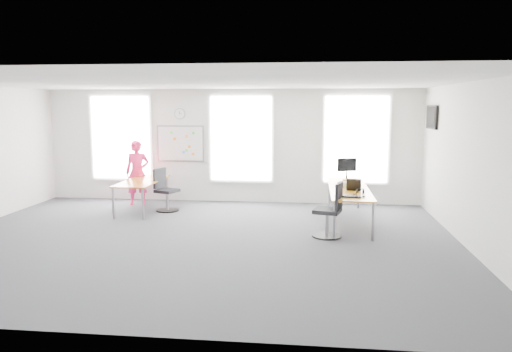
# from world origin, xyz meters

# --- Properties ---
(floor) EXTENTS (10.00, 10.00, 0.00)m
(floor) POSITION_xyz_m (0.00, 0.00, 0.00)
(floor) COLOR #2B2C30
(floor) RESTS_ON ground
(ceiling) EXTENTS (10.00, 10.00, 0.00)m
(ceiling) POSITION_xyz_m (0.00, 0.00, 3.00)
(ceiling) COLOR white
(ceiling) RESTS_ON ground
(wall_back) EXTENTS (10.00, 0.00, 10.00)m
(wall_back) POSITION_xyz_m (0.00, 4.00, 1.50)
(wall_back) COLOR silver
(wall_back) RESTS_ON ground
(wall_front) EXTENTS (10.00, 0.00, 10.00)m
(wall_front) POSITION_xyz_m (0.00, -4.00, 1.50)
(wall_front) COLOR silver
(wall_front) RESTS_ON ground
(wall_right) EXTENTS (0.00, 10.00, 10.00)m
(wall_right) POSITION_xyz_m (5.00, 0.00, 1.50)
(wall_right) COLOR silver
(wall_right) RESTS_ON ground
(window_left) EXTENTS (1.60, 0.06, 2.20)m
(window_left) POSITION_xyz_m (-3.00, 3.97, 1.70)
(window_left) COLOR silver
(window_left) RESTS_ON wall_back
(window_mid) EXTENTS (1.60, 0.06, 2.20)m
(window_mid) POSITION_xyz_m (0.30, 3.97, 1.70)
(window_mid) COLOR silver
(window_mid) RESTS_ON wall_back
(window_right) EXTENTS (1.60, 0.06, 2.20)m
(window_right) POSITION_xyz_m (3.30, 3.97, 1.70)
(window_right) COLOR silver
(window_right) RESTS_ON wall_back
(desk_right) EXTENTS (0.85, 3.19, 0.78)m
(desk_right) POSITION_xyz_m (2.99, 1.90, 0.73)
(desk_right) COLOR orange
(desk_right) RESTS_ON ground
(desk_left) EXTENTS (0.82, 2.05, 0.75)m
(desk_left) POSITION_xyz_m (-1.96, 2.57, 0.69)
(desk_left) COLOR orange
(desk_left) RESTS_ON ground
(chair_right) EXTENTS (0.60, 0.60, 1.09)m
(chair_right) POSITION_xyz_m (2.56, 0.55, 0.48)
(chair_right) COLOR black
(chair_right) RESTS_ON ground
(chair_left) EXTENTS (0.61, 0.61, 1.04)m
(chair_left) POSITION_xyz_m (-1.39, 2.60, 0.46)
(chair_left) COLOR black
(chair_left) RESTS_ON ground
(person) EXTENTS (0.69, 0.53, 1.68)m
(person) POSITION_xyz_m (-2.33, 3.30, 0.84)
(person) COLOR #E92260
(person) RESTS_ON ground
(whiteboard) EXTENTS (1.20, 0.03, 0.90)m
(whiteboard) POSITION_xyz_m (-1.35, 3.97, 1.55)
(whiteboard) COLOR white
(whiteboard) RESTS_ON wall_back
(wall_clock) EXTENTS (0.30, 0.04, 0.30)m
(wall_clock) POSITION_xyz_m (-1.35, 3.97, 2.35)
(wall_clock) COLOR gray
(wall_clock) RESTS_ON wall_back
(tv) EXTENTS (0.06, 0.90, 0.55)m
(tv) POSITION_xyz_m (4.95, 3.00, 2.30)
(tv) COLOR black
(tv) RESTS_ON wall_right
(keyboard) EXTENTS (0.52, 0.26, 0.02)m
(keyboard) POSITION_xyz_m (2.91, 0.74, 0.79)
(keyboard) COLOR black
(keyboard) RESTS_ON desk_right
(mouse) EXTENTS (0.08, 0.12, 0.04)m
(mouse) POSITION_xyz_m (3.21, 0.75, 0.80)
(mouse) COLOR black
(mouse) RESTS_ON desk_right
(lens_cap) EXTENTS (0.07, 0.07, 0.01)m
(lens_cap) POSITION_xyz_m (3.06, 1.04, 0.78)
(lens_cap) COLOR black
(lens_cap) RESTS_ON desk_right
(headphones) EXTENTS (0.16, 0.09, 0.10)m
(headphones) POSITION_xyz_m (3.18, 1.23, 0.82)
(headphones) COLOR black
(headphones) RESTS_ON desk_right
(laptop_sleeve) EXTENTS (0.31, 0.22, 0.25)m
(laptop_sleeve) POSITION_xyz_m (3.07, 1.48, 0.90)
(laptop_sleeve) COLOR black
(laptop_sleeve) RESTS_ON desk_right
(paper_stack) EXTENTS (0.38, 0.32, 0.11)m
(paper_stack) POSITION_xyz_m (2.93, 2.00, 0.83)
(paper_stack) COLOR beige
(paper_stack) RESTS_ON desk_right
(monitor) EXTENTS (0.47, 0.21, 0.54)m
(monitor) POSITION_xyz_m (3.02, 3.01, 1.10)
(monitor) COLOR black
(monitor) RESTS_ON desk_right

